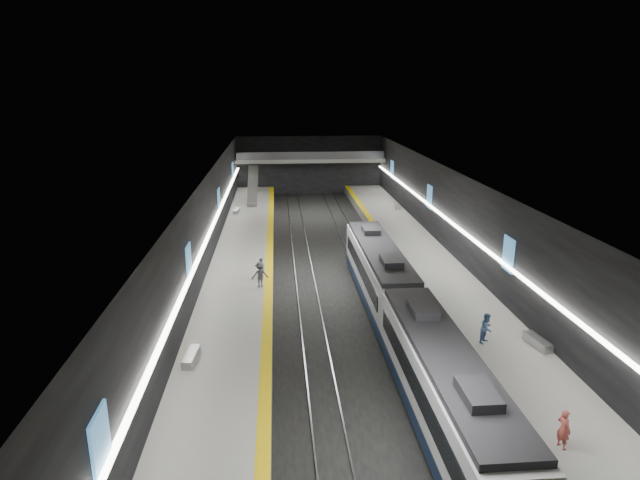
{
  "coord_description": "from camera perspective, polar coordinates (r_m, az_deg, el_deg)",
  "views": [
    {
      "loc": [
        -4.52,
        -38.99,
        14.8
      ],
      "look_at": [
        -1.03,
        4.01,
        2.2
      ],
      "focal_mm": 30.0,
      "sensor_mm": 36.0,
      "label": 1
    }
  ],
  "objects": [
    {
      "name": "bench_left_near",
      "position": [
        29.02,
        -13.6,
        -12.07
      ],
      "size": [
        0.73,
        2.0,
        0.48
      ],
      "primitive_type": "cube",
      "rotation": [
        0.0,
        0.0,
        -0.1
      ],
      "color": "#99999E",
      "rests_on": "platform_left"
    },
    {
      "name": "mezzanine_bridge",
      "position": [
        72.71,
        -1.05,
        8.56
      ],
      "size": [
        20.0,
        3.0,
        1.5
      ],
      "color": "gray",
      "rests_on": "wall_left"
    },
    {
      "name": "passenger_right_a",
      "position": [
        24.1,
        24.55,
        -17.91
      ],
      "size": [
        0.57,
        0.7,
        1.67
      ],
      "primitive_type": "imported",
      "rotation": [
        0.0,
        0.0,
        1.89
      ],
      "color": "#C55049",
      "rests_on": "platform_right"
    },
    {
      "name": "ceiling",
      "position": [
        39.83,
        1.95,
        6.44
      ],
      "size": [
        20.0,
        70.0,
        0.04
      ],
      "primitive_type": "cube",
      "rotation": [
        3.14,
        0.0,
        0.0
      ],
      "color": "beige",
      "rests_on": "wall_left"
    },
    {
      "name": "bench_right_far",
      "position": [
        62.43,
        8.2,
        3.54
      ],
      "size": [
        0.75,
        1.74,
        0.41
      ],
      "primitive_type": "cube",
      "rotation": [
        0.0,
        0.0,
        -0.18
      ],
      "color": "#99999E",
      "rests_on": "platform_right"
    },
    {
      "name": "wall_back",
      "position": [
        74.91,
        -1.14,
        7.99
      ],
      "size": [
        20.0,
        0.04,
        8.0
      ],
      "primitive_type": "cube",
      "color": "black",
      "rests_on": "ground"
    },
    {
      "name": "platform_left",
      "position": [
        41.63,
        -8.48,
        -3.99
      ],
      "size": [
        5.0,
        70.0,
        1.0
      ],
      "primitive_type": "cube",
      "color": "slate",
      "rests_on": "ground"
    },
    {
      "name": "escalator",
      "position": [
        66.13,
        -7.18,
        5.79
      ],
      "size": [
        1.2,
        7.5,
        3.92
      ],
      "primitive_type": "cube",
      "rotation": [
        0.44,
        0.0,
        0.0
      ],
      "color": "#99999E",
      "rests_on": "platform_left"
    },
    {
      "name": "cove_light_left",
      "position": [
        40.85,
        -11.89,
        0.3
      ],
      "size": [
        0.25,
        68.6,
        0.12
      ],
      "primitive_type": "cube",
      "color": "white",
      "rests_on": "wall_left"
    },
    {
      "name": "wall_right",
      "position": [
        42.98,
        15.27,
        1.14
      ],
      "size": [
        0.04,
        70.0,
        8.0
      ],
      "primitive_type": "cube",
      "color": "black",
      "rests_on": "ground"
    },
    {
      "name": "ad_posters",
      "position": [
        41.54,
        1.75,
        1.92
      ],
      "size": [
        19.94,
        53.5,
        2.2
      ],
      "color": "#4690D2",
      "rests_on": "wall_left"
    },
    {
      "name": "tactile_strip_right",
      "position": [
        42.5,
        8.99,
        -2.85
      ],
      "size": [
        0.6,
        70.0,
        0.02
      ],
      "primitive_type": "cube",
      "color": "yellow",
      "rests_on": "platform_right"
    },
    {
      "name": "bench_left_far",
      "position": [
        60.32,
        -8.9,
        3.07
      ],
      "size": [
        0.63,
        1.81,
        0.43
      ],
      "primitive_type": "cube",
      "rotation": [
        0.0,
        0.0,
        -0.08
      ],
      "color": "#99999E",
      "rests_on": "platform_left"
    },
    {
      "name": "passenger_right_b",
      "position": [
        31.23,
        17.35,
        -8.99
      ],
      "size": [
        1.05,
        1.05,
        1.72
      ],
      "primitive_type": "imported",
      "rotation": [
        0.0,
        0.0,
        0.76
      ],
      "color": "#4A6DA0",
      "rests_on": "platform_right"
    },
    {
      "name": "rails",
      "position": [
        41.92,
        1.85,
        -4.31
      ],
      "size": [
        6.52,
        70.0,
        0.12
      ],
      "color": "gray",
      "rests_on": "ground"
    },
    {
      "name": "tactile_strip_left",
      "position": [
        41.36,
        -5.47,
        -3.26
      ],
      "size": [
        0.6,
        70.0,
        0.02
      ],
      "primitive_type": "cube",
      "color": "yellow",
      "rests_on": "platform_left"
    },
    {
      "name": "ground",
      "position": [
        41.94,
        1.85,
        -4.39
      ],
      "size": [
        70.0,
        70.0,
        0.0
      ],
      "primitive_type": "plane",
      "color": "black",
      "rests_on": "ground"
    },
    {
      "name": "tile_surface_left",
      "position": [
        41.46,
        -8.51,
        -3.33
      ],
      "size": [
        5.0,
        70.0,
        0.02
      ],
      "primitive_type": "cube",
      "color": "#A7A7A2",
      "rests_on": "platform_left"
    },
    {
      "name": "passenger_left_b",
      "position": [
        37.88,
        -6.42,
        -3.72
      ],
      "size": [
        1.28,
        0.87,
        1.83
      ],
      "primitive_type": "imported",
      "rotation": [
        0.0,
        0.0,
        3.32
      ],
      "color": "#46444D",
      "rests_on": "platform_left"
    },
    {
      "name": "cove_light_right",
      "position": [
        42.96,
        15.0,
        0.88
      ],
      "size": [
        0.25,
        68.6,
        0.12
      ],
      "primitive_type": "cube",
      "color": "white",
      "rests_on": "wall_right"
    },
    {
      "name": "train",
      "position": [
        31.07,
        8.91,
        -7.86
      ],
      "size": [
        2.69,
        30.05,
        3.6
      ],
      "color": "#0F1F39",
      "rests_on": "ground"
    },
    {
      "name": "wall_left",
      "position": [
        40.82,
        -12.19,
        0.57
      ],
      "size": [
        0.04,
        70.0,
        8.0
      ],
      "primitive_type": "cube",
      "color": "black",
      "rests_on": "ground"
    },
    {
      "name": "tile_surface_right",
      "position": [
        43.06,
        11.84,
        -2.76
      ],
      "size": [
        5.0,
        70.0,
        0.02
      ],
      "primitive_type": "cube",
      "color": "#A7A7A2",
      "rests_on": "platform_right"
    },
    {
      "name": "platform_right",
      "position": [
        43.23,
        11.8,
        -3.39
      ],
      "size": [
        5.0,
        70.0,
        1.0
      ],
      "primitive_type": "cube",
      "color": "slate",
      "rests_on": "ground"
    },
    {
      "name": "bench_right_near",
      "position": [
        32.04,
        22.19,
        -10.05
      ],
      "size": [
        0.88,
        2.08,
        0.49
      ],
      "primitive_type": "cube",
      "rotation": [
        0.0,
        0.0,
        0.16
      ],
      "color": "#99999E",
      "rests_on": "platform_right"
    },
    {
      "name": "passenger_left_a",
      "position": [
        39.5,
        -6.28,
        -3.01
      ],
      "size": [
        0.71,
        1.04,
        1.63
      ],
      "primitive_type": "imported",
      "rotation": [
        0.0,
        0.0,
        -1.21
      ],
      "color": "#BBB3AB",
      "rests_on": "platform_left"
    }
  ]
}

